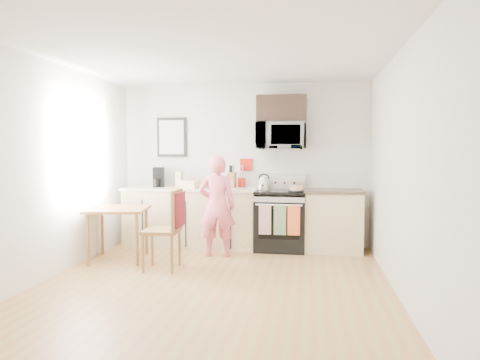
% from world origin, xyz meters
% --- Properties ---
extents(floor, '(4.60, 4.60, 0.00)m').
position_xyz_m(floor, '(0.00, 0.00, 0.00)').
color(floor, '#A46E3F').
rests_on(floor, ground).
extents(back_wall, '(4.00, 0.04, 2.60)m').
position_xyz_m(back_wall, '(0.00, 2.30, 1.30)').
color(back_wall, silver).
rests_on(back_wall, floor).
extents(front_wall, '(4.00, 0.04, 2.60)m').
position_xyz_m(front_wall, '(0.00, -2.30, 1.30)').
color(front_wall, silver).
rests_on(front_wall, floor).
extents(left_wall, '(0.04, 4.60, 2.60)m').
position_xyz_m(left_wall, '(-2.00, 0.00, 1.30)').
color(left_wall, silver).
rests_on(left_wall, floor).
extents(right_wall, '(0.04, 4.60, 2.60)m').
position_xyz_m(right_wall, '(2.00, 0.00, 1.30)').
color(right_wall, silver).
rests_on(right_wall, floor).
extents(ceiling, '(4.00, 4.60, 0.04)m').
position_xyz_m(ceiling, '(0.00, 0.00, 2.60)').
color(ceiling, silver).
rests_on(ceiling, back_wall).
extents(window, '(0.06, 1.40, 1.50)m').
position_xyz_m(window, '(-1.96, 0.80, 1.55)').
color(window, silver).
rests_on(window, left_wall).
extents(cabinet_left, '(2.10, 0.60, 0.90)m').
position_xyz_m(cabinet_left, '(-0.80, 2.00, 0.45)').
color(cabinet_left, tan).
rests_on(cabinet_left, floor).
extents(countertop_left, '(2.14, 0.64, 0.04)m').
position_xyz_m(countertop_left, '(-0.80, 2.00, 0.92)').
color(countertop_left, silver).
rests_on(countertop_left, cabinet_left).
extents(cabinet_right, '(0.84, 0.60, 0.90)m').
position_xyz_m(cabinet_right, '(1.43, 2.00, 0.45)').
color(cabinet_right, tan).
rests_on(cabinet_right, floor).
extents(countertop_right, '(0.88, 0.64, 0.04)m').
position_xyz_m(countertop_right, '(1.43, 2.00, 0.92)').
color(countertop_right, black).
rests_on(countertop_right, cabinet_right).
extents(range, '(0.76, 0.70, 1.16)m').
position_xyz_m(range, '(0.63, 1.98, 0.44)').
color(range, black).
rests_on(range, floor).
extents(microwave, '(0.76, 0.51, 0.42)m').
position_xyz_m(microwave, '(0.63, 2.08, 1.76)').
color(microwave, silver).
rests_on(microwave, back_wall).
extents(upper_cabinet, '(0.76, 0.35, 0.40)m').
position_xyz_m(upper_cabinet, '(0.63, 2.12, 2.18)').
color(upper_cabinet, black).
rests_on(upper_cabinet, back_wall).
extents(wall_art, '(0.50, 0.04, 0.65)m').
position_xyz_m(wall_art, '(-1.20, 2.28, 1.75)').
color(wall_art, black).
rests_on(wall_art, back_wall).
extents(wall_trivet, '(0.20, 0.02, 0.20)m').
position_xyz_m(wall_trivet, '(0.05, 2.28, 1.30)').
color(wall_trivet, '#AB1B0E').
rests_on(wall_trivet, back_wall).
extents(person, '(0.57, 0.41, 1.47)m').
position_xyz_m(person, '(-0.25, 1.42, 0.73)').
color(person, '#E03D53').
rests_on(person, floor).
extents(dining_table, '(0.80, 0.80, 0.74)m').
position_xyz_m(dining_table, '(-1.56, 0.98, 0.65)').
color(dining_table, brown).
rests_on(dining_table, floor).
extents(chair, '(0.51, 0.46, 1.04)m').
position_xyz_m(chair, '(-0.65, 0.62, 0.67)').
color(chair, brown).
rests_on(chair, floor).
extents(knife_block, '(0.12, 0.16, 0.25)m').
position_xyz_m(knife_block, '(-0.15, 2.08, 1.06)').
color(knife_block, brown).
rests_on(knife_block, countertop_left).
extents(utensil_crock, '(0.12, 0.12, 0.36)m').
position_xyz_m(utensil_crock, '(-0.02, 2.22, 1.08)').
color(utensil_crock, '#AB1B0E').
rests_on(utensil_crock, countertop_left).
extents(fruit_bowl, '(0.28, 0.28, 0.10)m').
position_xyz_m(fruit_bowl, '(-0.58, 2.13, 0.98)').
color(fruit_bowl, silver).
rests_on(fruit_bowl, countertop_left).
extents(milk_carton, '(0.11, 0.11, 0.25)m').
position_xyz_m(milk_carton, '(-1.01, 2.04, 1.07)').
color(milk_carton, tan).
rests_on(milk_carton, countertop_left).
extents(coffee_maker, '(0.24, 0.29, 0.32)m').
position_xyz_m(coffee_maker, '(-1.36, 2.05, 1.09)').
color(coffee_maker, black).
rests_on(coffee_maker, countertop_left).
extents(bread_bag, '(0.36, 0.29, 0.12)m').
position_xyz_m(bread_bag, '(-0.79, 1.90, 1.00)').
color(bread_bag, tan).
rests_on(bread_bag, countertop_left).
extents(cake, '(0.25, 0.25, 0.08)m').
position_xyz_m(cake, '(0.88, 1.85, 0.96)').
color(cake, black).
rests_on(cake, range).
extents(kettle, '(0.19, 0.19, 0.24)m').
position_xyz_m(kettle, '(0.35, 2.20, 1.03)').
color(kettle, silver).
rests_on(kettle, range).
extents(pot, '(0.19, 0.32, 0.09)m').
position_xyz_m(pot, '(0.38, 1.91, 0.97)').
color(pot, silver).
rests_on(pot, range).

